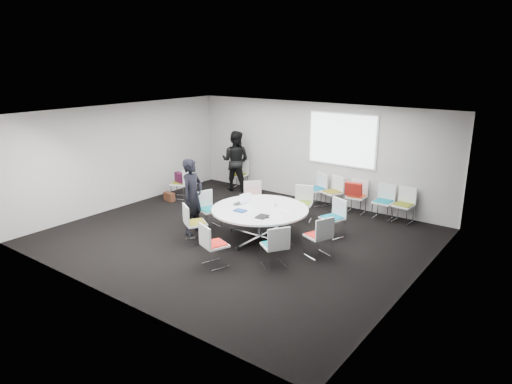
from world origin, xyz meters
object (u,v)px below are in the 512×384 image
Objects in this scene: conference_table at (260,217)px; person_main at (192,197)px; chair_spare_left at (181,189)px; chair_ring_f at (195,230)px; chair_person_back at (239,180)px; chair_back_a at (316,195)px; laptop at (241,203)px; person_back at (235,161)px; chair_back_c at (356,203)px; chair_back_d at (383,208)px; chair_ring_a at (318,244)px; chair_ring_c at (302,210)px; chair_back_b at (332,198)px; chair_ring_b at (332,225)px; chair_back_e at (403,212)px; chair_ring_d at (254,205)px; brown_bag at (169,197)px; maroon_bag at (180,177)px; chair_ring_g at (214,253)px; chair_ring_e at (209,216)px; cup at (275,205)px; chair_ring_h at (275,254)px.

conference_table is 1.22× the size of person_main.
chair_spare_left is (-3.74, 1.19, -0.26)m from conference_table.
chair_ring_f and chair_person_back have the same top height.
laptop is at bearing 108.86° from chair_back_a.
chair_spare_left is 0.47× the size of person_back.
chair_back_a is 1.21m from chair_back_c.
chair_back_d is 0.50× the size of person_main.
chair_ring_a is 2.11m from laptop.
chair_ring_f reaches higher than conference_table.
person_back is at bearing -40.76° from chair_ring_c.
person_main is at bearing 84.72° from chair_back_b.
laptop is (-2.24, -2.99, 0.47)m from chair_back_d.
chair_ring_b is at bearing 147.95° from chair_person_back.
chair_back_d and chair_back_e have the same top height.
chair_ring_a is 3.14m from chair_back_e.
chair_spare_left is 1.92m from person_back.
laptop is at bearing 52.34° from chair_back_d.
chair_ring_d and chair_back_c have the same top height.
brown_bag is (-2.78, 1.80, -0.16)m from chair_ring_f.
maroon_bag is at bearing 71.00° from laptop.
brown_bag is at bearing 168.34° from chair_ring_g.
chair_spare_left is at bearing 51.81° from chair_back_a.
chair_back_e is (2.08, 1.38, 0.00)m from chair_ring_c.
chair_ring_g is 0.50× the size of person_main.
chair_ring_g is 2.44× the size of brown_bag.
chair_back_a is at bearing 94.67° from conference_table.
chair_back_e is at bearing 145.59° from chair_ring_e.
chair_ring_g is at bearing 71.03° from chair_back_e.
person_main is (2.27, -1.80, 0.61)m from chair_spare_left.
chair_ring_g is 5.61m from chair_person_back.
chair_ring_g is at bearing 115.63° from chair_person_back.
chair_ring_e is at bearing 93.57° from chair_back_a.
chair_ring_g is 4.66m from chair_back_b.
chair_ring_c is at bearing 153.28° from chair_ring_e.
chair_ring_g is at bearing 67.74° from chair_ring_d.
brown_bag is at bearing -7.82° from chair_ring_c.
chair_ring_a and chair_person_back have the same top height.
chair_back_d is (1.71, 2.99, -0.26)m from conference_table.
maroon_bag is at bearing 44.69° from chair_back_b.
chair_ring_g is at bearing 88.17° from chair_ring_b.
chair_back_a is at bearing 99.38° from cup.
chair_back_c is 5.05m from chair_spare_left.
person_main is at bearing 114.99° from chair_ring_h.
chair_ring_d is 1.97m from person_main.
person_main reaches higher than chair_back_d.
chair_back_b and chair_person_back have the same top height.
cup is (-0.76, -2.70, 0.50)m from chair_back_c.
laptop is (-1.49, -3.02, 0.47)m from chair_back_c.
chair_person_back is at bearing 140.00° from cup.
chair_back_d reaches higher than maroon_bag.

